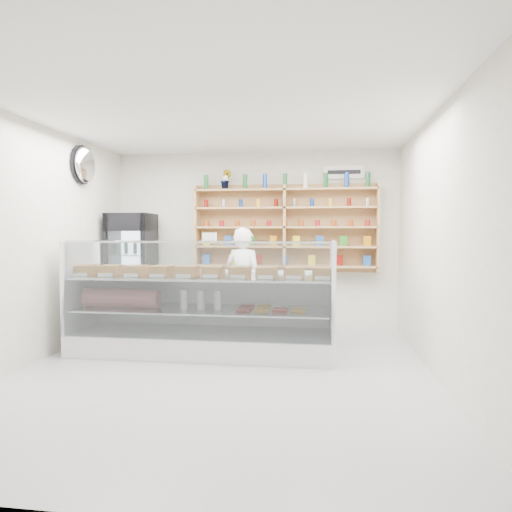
# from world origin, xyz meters

# --- Properties ---
(room) EXTENTS (5.00, 5.00, 5.00)m
(room) POSITION_xyz_m (0.00, 0.00, 1.40)
(room) COLOR #B0AFB5
(room) RESTS_ON ground
(display_counter) EXTENTS (3.28, 0.98, 1.43)m
(display_counter) POSITION_xyz_m (-0.42, 0.81, 0.38)
(display_counter) COLOR white
(display_counter) RESTS_ON floor
(shop_worker) EXTENTS (0.68, 0.56, 1.59)m
(shop_worker) POSITION_xyz_m (-0.06, 1.77, 0.80)
(shop_worker) COLOR white
(shop_worker) RESTS_ON floor
(drinks_cooler) EXTENTS (0.68, 0.66, 1.81)m
(drinks_cooler) POSITION_xyz_m (-1.85, 1.99, 0.91)
(drinks_cooler) COLOR black
(drinks_cooler) RESTS_ON floor
(wall_shelving) EXTENTS (2.84, 0.28, 1.33)m
(wall_shelving) POSITION_xyz_m (0.50, 2.34, 1.59)
(wall_shelving) COLOR #A87F4F
(wall_shelving) RESTS_ON back_wall
(potted_plant) EXTENTS (0.17, 0.14, 0.31)m
(potted_plant) POSITION_xyz_m (-0.43, 2.34, 2.35)
(potted_plant) COLOR #1E6626
(potted_plant) RESTS_ON wall_shelving
(security_mirror) EXTENTS (0.15, 0.50, 0.50)m
(security_mirror) POSITION_xyz_m (-2.17, 1.20, 2.45)
(security_mirror) COLOR silver
(security_mirror) RESTS_ON left_wall
(wall_sign) EXTENTS (0.62, 0.03, 0.20)m
(wall_sign) POSITION_xyz_m (1.40, 2.47, 2.45)
(wall_sign) COLOR white
(wall_sign) RESTS_ON back_wall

